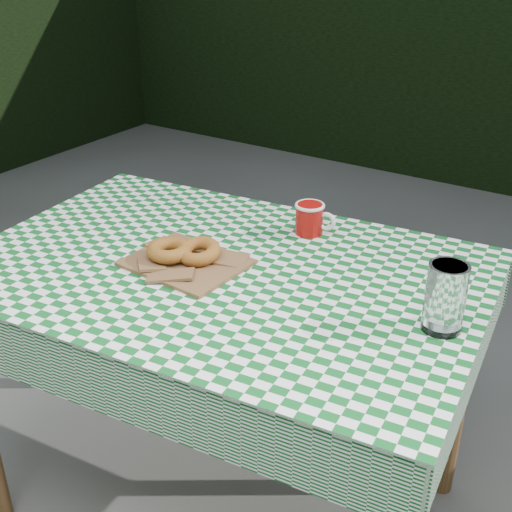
{
  "coord_description": "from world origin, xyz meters",
  "views": [
    {
      "loc": [
        0.77,
        -1.08,
        1.48
      ],
      "look_at": [
        0.03,
        0.06,
        0.79
      ],
      "focal_mm": 46.52,
      "sensor_mm": 36.0,
      "label": 1
    }
  ],
  "objects_px": {
    "coffee_mug": "(309,219)",
    "paper_bag": "(186,262)",
    "drinking_glass": "(445,298)",
    "table": "(224,396)"
  },
  "relations": [
    {
      "from": "coffee_mug",
      "to": "paper_bag",
      "type": "bearing_deg",
      "value": -127.75
    },
    {
      "from": "paper_bag",
      "to": "coffee_mug",
      "type": "height_order",
      "value": "coffee_mug"
    },
    {
      "from": "paper_bag",
      "to": "drinking_glass",
      "type": "relative_size",
      "value": 1.85
    },
    {
      "from": "coffee_mug",
      "to": "table",
      "type": "bearing_deg",
      "value": -117.79
    },
    {
      "from": "table",
      "to": "coffee_mug",
      "type": "distance_m",
      "value": 0.51
    },
    {
      "from": "table",
      "to": "coffee_mug",
      "type": "relative_size",
      "value": 8.25
    },
    {
      "from": "table",
      "to": "coffee_mug",
      "type": "xyz_separation_m",
      "value": [
        0.08,
        0.27,
        0.42
      ]
    },
    {
      "from": "paper_bag",
      "to": "drinking_glass",
      "type": "xyz_separation_m",
      "value": [
        0.59,
        0.06,
        0.06
      ]
    },
    {
      "from": "table",
      "to": "paper_bag",
      "type": "relative_size",
      "value": 4.49
    },
    {
      "from": "coffee_mug",
      "to": "drinking_glass",
      "type": "bearing_deg",
      "value": -40.95
    }
  ]
}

